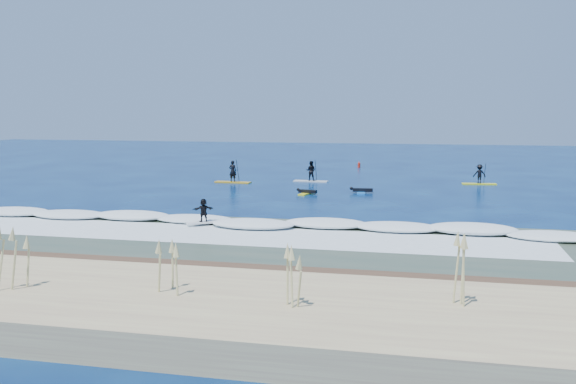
% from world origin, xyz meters
% --- Properties ---
extents(ground, '(160.00, 160.00, 0.00)m').
position_xyz_m(ground, '(0.00, 0.00, 0.00)').
color(ground, '#031441').
rests_on(ground, ground).
extents(dune, '(90.00, 7.00, 2.00)m').
position_xyz_m(dune, '(0.00, -27.00, 0.00)').
color(dune, tan).
rests_on(dune, ground).
extents(wet_sand_strip, '(90.00, 5.00, 0.08)m').
position_xyz_m(wet_sand_strip, '(0.00, -21.50, 0.00)').
color(wet_sand_strip, '#452F20').
rests_on(wet_sand_strip, ground).
extents(shallow_water, '(90.00, 13.00, 0.01)m').
position_xyz_m(shallow_water, '(0.00, -14.00, 0.01)').
color(shallow_water, '#334537').
rests_on(shallow_water, ground).
extents(breaking_wave, '(40.00, 6.00, 0.30)m').
position_xyz_m(breaking_wave, '(0.00, -10.00, 0.00)').
color(breaking_wave, white).
rests_on(breaking_wave, ground).
extents(whitewater, '(34.00, 5.00, 0.02)m').
position_xyz_m(whitewater, '(0.00, -13.00, 0.00)').
color(whitewater, silver).
rests_on(whitewater, ground).
extents(dune_grass, '(40.00, 4.00, 1.70)m').
position_xyz_m(dune_grass, '(0.00, -27.00, 1.85)').
color(dune_grass, '#D2C581').
rests_on(dune_grass, dune).
extents(sup_paddler_left, '(3.42, 1.14, 2.35)m').
position_xyz_m(sup_paddler_left, '(-6.89, 10.36, 0.74)').
color(sup_paddler_left, gold).
rests_on(sup_paddler_left, ground).
extents(sup_paddler_center, '(3.21, 0.98, 2.23)m').
position_xyz_m(sup_paddler_center, '(-0.13, 12.72, 0.83)').
color(sup_paddler_center, silver).
rests_on(sup_paddler_center, ground).
extents(sup_paddler_right, '(3.01, 1.04, 2.07)m').
position_xyz_m(sup_paddler_right, '(14.85, 13.95, 0.81)').
color(sup_paddler_right, yellow).
rests_on(sup_paddler_right, ground).
extents(prone_paddler_near, '(1.70, 2.21, 0.45)m').
position_xyz_m(prone_paddler_near, '(1.17, 4.16, 0.15)').
color(prone_paddler_near, yellow).
rests_on(prone_paddler_near, ground).
extents(prone_paddler_far, '(1.85, 2.37, 0.49)m').
position_xyz_m(prone_paddler_far, '(5.30, 5.89, 0.17)').
color(prone_paddler_far, blue).
rests_on(prone_paddler_far, ground).
extents(wave_surfer, '(1.92, 1.60, 1.43)m').
position_xyz_m(wave_surfer, '(-1.89, -10.72, 0.81)').
color(wave_surfer, white).
rests_on(wave_surfer, breaking_wave).
extents(marker_buoy, '(0.32, 0.32, 0.76)m').
position_xyz_m(marker_buoy, '(2.54, 27.98, 0.33)').
color(marker_buoy, red).
rests_on(marker_buoy, ground).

